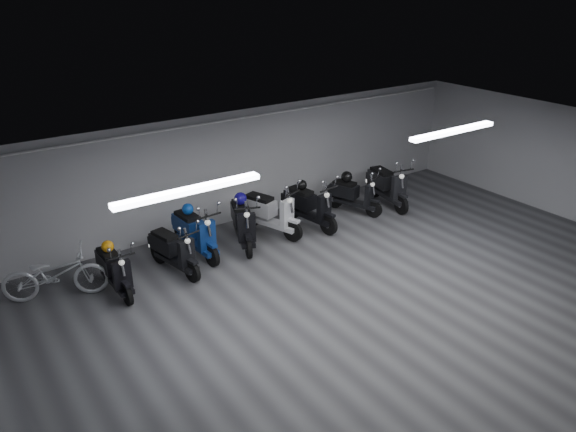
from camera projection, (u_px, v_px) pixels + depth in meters
floor at (370, 311)px, 10.22m from camera, size 14.00×10.00×0.01m
ceiling at (381, 168)px, 9.08m from camera, size 14.00×10.00×0.01m
back_wall at (235, 167)px, 13.42m from camera, size 14.00×0.01×2.80m
fluor_strip_left at (189, 190)px, 8.30m from camera, size 2.40×0.18×0.08m
fluor_strip_right at (453, 131)px, 11.42m from camera, size 2.40×0.18×0.08m
conduit at (235, 119)px, 12.86m from camera, size 13.60×0.05×0.05m
scooter_1 at (114, 263)px, 10.57m from camera, size 0.62×1.71×1.26m
scooter_3 at (173, 244)px, 11.28m from camera, size 0.94×1.84×1.30m
scooter_4 at (195, 226)px, 11.95m from camera, size 0.79×1.98×1.44m
scooter_5 at (243, 216)px, 12.41m from camera, size 1.29×2.04×1.44m
scooter_6 at (270, 206)px, 12.93m from camera, size 1.27×2.08×1.47m
scooter_7 at (309, 199)px, 13.33m from camera, size 0.95×2.02×1.45m
scooter_8 at (354, 189)px, 14.16m from camera, size 1.17×1.82×1.29m
scooter_9 at (388, 179)px, 14.57m from camera, size 0.99×2.06×1.47m
bicycle at (54, 269)px, 10.39m from camera, size 2.03×1.29×1.24m
helmet_0 at (188, 209)px, 12.01m from camera, size 0.26×0.26×0.26m
helmet_1 at (302, 185)px, 13.39m from camera, size 0.26×0.26×0.26m
helmet_2 at (240, 199)px, 12.52m from camera, size 0.29×0.29×0.29m
helmet_3 at (108, 246)px, 10.63m from camera, size 0.24×0.24×0.24m
helmet_4 at (347, 177)px, 14.16m from camera, size 0.29×0.29×0.29m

